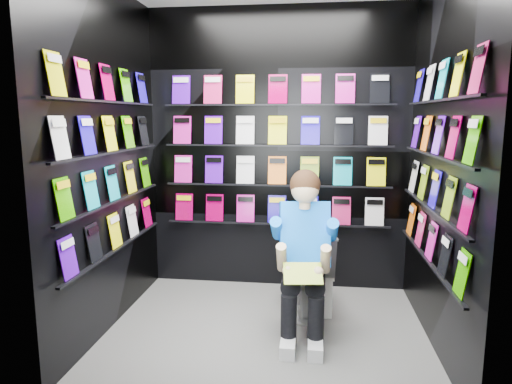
# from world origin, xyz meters

# --- Properties ---
(floor) EXTENTS (2.40, 2.40, 0.00)m
(floor) POSITION_xyz_m (0.00, 0.00, 0.00)
(floor) COLOR slate
(floor) RESTS_ON ground
(wall_back) EXTENTS (2.40, 0.04, 2.60)m
(wall_back) POSITION_xyz_m (0.00, 1.00, 1.30)
(wall_back) COLOR black
(wall_back) RESTS_ON floor
(wall_front) EXTENTS (2.40, 0.04, 2.60)m
(wall_front) POSITION_xyz_m (0.00, -1.00, 1.30)
(wall_front) COLOR black
(wall_front) RESTS_ON floor
(wall_left) EXTENTS (0.04, 2.00, 2.60)m
(wall_left) POSITION_xyz_m (-1.20, 0.00, 1.30)
(wall_left) COLOR black
(wall_left) RESTS_ON floor
(wall_right) EXTENTS (0.04, 2.00, 2.60)m
(wall_right) POSITION_xyz_m (1.20, 0.00, 1.30)
(wall_right) COLOR black
(wall_right) RESTS_ON floor
(comics_back) EXTENTS (2.10, 0.06, 1.37)m
(comics_back) POSITION_xyz_m (0.00, 0.97, 1.31)
(comics_back) COLOR #CB1F64
(comics_back) RESTS_ON wall_back
(comics_left) EXTENTS (0.06, 1.70, 1.37)m
(comics_left) POSITION_xyz_m (-1.17, 0.00, 1.31)
(comics_left) COLOR #CB1F64
(comics_left) RESTS_ON wall_left
(comics_right) EXTENTS (0.06, 1.70, 1.37)m
(comics_right) POSITION_xyz_m (1.17, 0.00, 1.31)
(comics_right) COLOR #CB1F64
(comics_right) RESTS_ON wall_right
(toilet) EXTENTS (0.51, 0.80, 0.73)m
(toilet) POSITION_xyz_m (0.28, 0.42, 0.37)
(toilet) COLOR white
(toilet) RESTS_ON floor
(longbox) EXTENTS (0.30, 0.46, 0.32)m
(longbox) POSITION_xyz_m (0.36, 0.47, 0.16)
(longbox) COLOR white
(longbox) RESTS_ON floor
(longbox_lid) EXTENTS (0.32, 0.48, 0.03)m
(longbox_lid) POSITION_xyz_m (0.36, 0.47, 0.34)
(longbox_lid) COLOR white
(longbox_lid) RESTS_ON longbox
(reader) EXTENTS (0.57, 0.77, 1.32)m
(reader) POSITION_xyz_m (0.28, 0.04, 0.75)
(reader) COLOR blue
(reader) RESTS_ON toilet
(held_comic) EXTENTS (0.28, 0.18, 0.11)m
(held_comic) POSITION_xyz_m (0.28, -0.31, 0.58)
(held_comic) COLOR green
(held_comic) RESTS_ON reader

